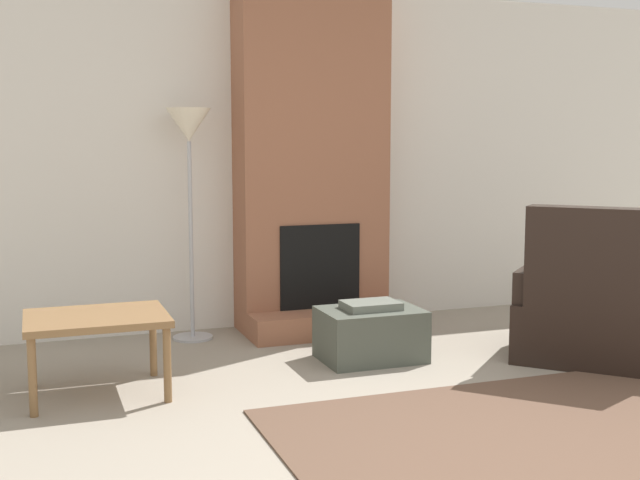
# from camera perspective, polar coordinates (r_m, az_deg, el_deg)

# --- Properties ---
(wall_back) EXTENTS (7.69, 0.06, 2.60)m
(wall_back) POSITION_cam_1_polar(r_m,az_deg,el_deg) (6.31, -1.30, 5.84)
(wall_back) COLOR silver
(wall_back) RESTS_ON ground_plane
(fireplace) EXTENTS (1.14, 0.69, 2.60)m
(fireplace) POSITION_cam_1_polar(r_m,az_deg,el_deg) (6.09, -0.57, 5.17)
(fireplace) COLOR #935B42
(fireplace) RESTS_ON ground_plane
(ottoman) EXTENTS (0.65, 0.47, 0.39)m
(ottoman) POSITION_cam_1_polar(r_m,az_deg,el_deg) (5.31, 3.62, -6.63)
(ottoman) COLOR #474C42
(ottoman) RESTS_ON ground_plane
(armchair) EXTENTS (1.31, 1.32, 1.03)m
(armchair) POSITION_cam_1_polar(r_m,az_deg,el_deg) (5.54, 19.16, -5.12)
(armchair) COLOR black
(armchair) RESTS_ON ground_plane
(side_table) EXTENTS (0.78, 0.62, 0.46)m
(side_table) POSITION_cam_1_polar(r_m,az_deg,el_deg) (4.70, -15.61, -5.78)
(side_table) COLOR brown
(side_table) RESTS_ON ground_plane
(floor_lamp_left) EXTENTS (0.32, 0.32, 1.66)m
(floor_lamp_left) POSITION_cam_1_polar(r_m,az_deg,el_deg) (5.79, -9.30, 6.82)
(floor_lamp_left) COLOR #ADADB2
(floor_lamp_left) RESTS_ON ground_plane
(area_rug) EXTENTS (2.55, 1.59, 0.01)m
(area_rug) POSITION_cam_1_polar(r_m,az_deg,el_deg) (4.19, 15.06, -13.08)
(area_rug) COLOR brown
(area_rug) RESTS_ON ground_plane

